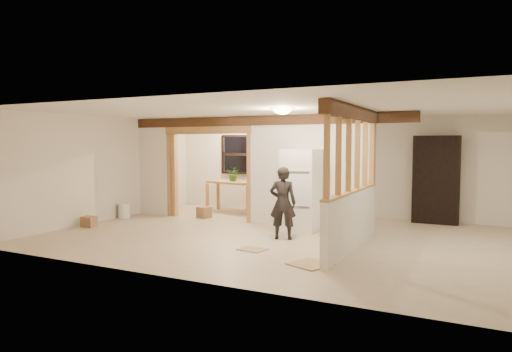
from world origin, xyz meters
The scene contains 28 objects.
floor centered at (0.00, 0.00, -0.01)m, with size 9.00×6.50×0.01m, color #C4B292.
ceiling centered at (0.00, 0.00, 2.50)m, with size 9.00×6.50×0.01m, color white.
wall_back centered at (0.00, 3.25, 1.25)m, with size 9.00×0.01×2.50m, color beige.
wall_front centered at (0.00, -3.25, 1.25)m, with size 9.00×0.01×2.50m, color beige.
wall_left centered at (-4.50, 0.00, 1.25)m, with size 0.01×6.50×2.50m, color beige.
partition_left_stub centered at (-4.05, 1.20, 1.25)m, with size 0.90×0.12×2.50m, color white.
partition_center centered at (0.20, 1.20, 1.25)m, with size 2.80×0.12×2.50m, color white.
doorway_frame centered at (-2.40, 1.20, 1.10)m, with size 2.46×0.14×2.20m, color #B4834C.
header_beam_back centered at (-1.00, 1.20, 2.38)m, with size 7.00×0.18×0.22m, color #4C2F1A.
header_beam_right centered at (1.60, -0.40, 2.38)m, with size 0.18×3.30×0.22m, color #4C2F1A.
pony_wall centered at (1.60, -0.40, 0.50)m, with size 0.12×3.20×1.00m, color white.
stud_partition centered at (1.60, -0.40, 1.66)m, with size 0.14×3.20×1.32m, color #B4834C.
window_back centered at (-2.60, 3.17, 1.55)m, with size 1.12×0.10×1.10m, color black.
ceiling_dome_main centered at (0.30, -0.50, 2.48)m, with size 0.36×0.36×0.16m, color #FFEABF.
ceiling_dome_util centered at (-2.50, 2.30, 2.48)m, with size 0.32×0.32×0.14m, color #FFEABF.
hanging_bulb centered at (-2.00, 1.60, 2.18)m, with size 0.07×0.07×0.07m, color #FFD88C.
refrigerator centered at (0.19, 0.79, 0.87)m, with size 0.71×0.69×1.74m, color silver.
woman centered at (0.19, -0.20, 0.71)m, with size 0.52×0.34×1.42m, color black.
work_table centered at (-2.41, 2.42, 0.42)m, with size 1.34×0.67×0.84m, color #B4834C.
potted_plant centered at (-2.39, 2.45, 1.03)m, with size 0.34×0.30×0.38m, color #39682E.
shop_vac centered at (-4.20, 1.88, 0.26)m, with size 0.41×0.41×0.53m, color #A30B0B.
bookshelf centered at (2.68, 3.01, 1.02)m, with size 1.02×0.34×2.04m, color black.
bucket centered at (-4.32, 0.34, 0.19)m, with size 0.30×0.30×0.37m, color silver.
box_util_a centered at (-1.23, 1.95, 0.16)m, with size 0.36×0.31×0.31m, color #916A46.
box_util_b centered at (-2.58, 1.29, 0.14)m, with size 0.29×0.29×0.27m, color #916A46.
box_front centered at (-4.19, -0.93, 0.12)m, with size 0.29×0.24×0.24m, color #916A46.
floor_panel_near centered at (1.31, -1.76, 0.01)m, with size 0.55×0.55×0.02m, color tan.
floor_panel_far centered at (0.07, -1.26, 0.01)m, with size 0.46×0.37×0.01m, color tan.
Camera 1 is at (3.62, -8.27, 1.84)m, focal length 32.00 mm.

